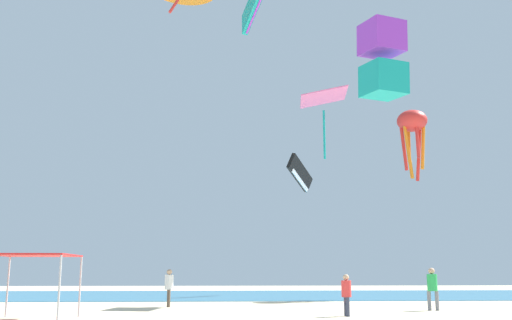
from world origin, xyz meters
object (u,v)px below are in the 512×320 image
Objects in this scene: person_central at (169,285)px; kite_octopus_red at (412,124)px; kite_diamond_pink at (324,101)px; person_near_tent at (432,285)px; person_leftmost at (346,292)px; canopy_tent at (34,258)px; kite_box_purple at (383,59)px; kite_parafoil_black at (300,174)px.

person_central is 0.38× the size of kite_octopus_red.
kite_diamond_pink is at bearing -61.03° from kite_octopus_red.
person_central is at bearing 4.57° from person_near_tent.
canopy_tent is at bearing 91.33° from person_leftmost.
person_central is (-11.91, 3.42, -0.03)m from person_near_tent.
kite_octopus_red is at bearing 39.18° from canopy_tent.
kite_box_purple reaches higher than person_leftmost.
person_leftmost is at bearing 55.52° from person_near_tent.
kite_parafoil_black is at bearing -58.35° from person_near_tent.
kite_octopus_red is 9.46m from kite_parafoil_black.
kite_parafoil_black is (-0.43, 21.92, -0.95)m from kite_box_purple.
person_central is 20.31m from kite_octopus_red.
person_central is 0.46× the size of kite_diamond_pink.
canopy_tent is at bearing 35.35° from person_near_tent.
kite_octopus_red reaches higher than person_near_tent.
kite_octopus_red is 1.29× the size of kite_parafoil_black.
canopy_tent is 11.69m from person_leftmost.
kite_parafoil_black is at bearing -140.24° from kite_octopus_red.
kite_octopus_red reaches higher than person_leftmost.
canopy_tent is 0.62× the size of kite_octopus_red.
kite_diamond_pink is 11.75m from kite_parafoil_black.
person_leftmost is at bearing -37.38° from kite_octopus_red.
kite_diamond_pink is (12.53, 10.42, 9.23)m from canopy_tent.
kite_parafoil_black reaches higher than person_central.
kite_octopus_red is (19.54, 15.93, 9.32)m from canopy_tent.
kite_octopus_red reaches higher than kite_parafoil_black.
kite_box_purple is (1.50, -1.07, 9.07)m from person_leftmost.
kite_diamond_pink is at bearing 39.76° from canopy_tent.
person_near_tent is 16.02m from kite_octopus_red.
person_near_tent is 19.71m from kite_parafoil_black.
person_central is at bearing 119.53° from kite_box_purple.
kite_parafoil_black is (-3.45, 17.69, 7.96)m from person_near_tent.
kite_box_purple reaches higher than person_central.
kite_diamond_pink is 1.27× the size of kite_box_purple.
kite_octopus_red is (7.96, 14.85, 10.56)m from person_leftmost.
kite_parafoil_black is (1.08, 20.85, 8.12)m from person_leftmost.
kite_diamond_pink reaches higher than canopy_tent.
kite_diamond_pink reaches higher than person_near_tent.
person_central is at bearing 44.29° from person_leftmost.
person_central is 14.75m from kite_box_purple.
kite_octopus_red is at bearing -32.20° from person_leftmost.
person_leftmost is 0.33× the size of kite_octopus_red.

